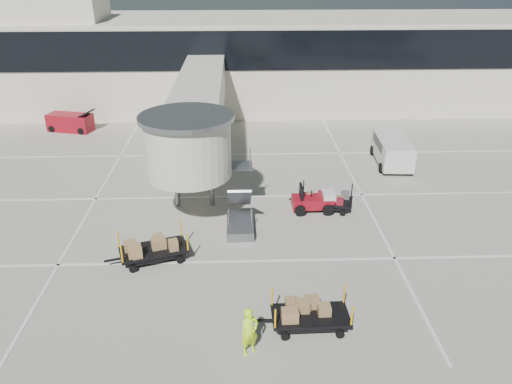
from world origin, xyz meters
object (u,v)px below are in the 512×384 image
at_px(baggage_tug, 314,201).
at_px(suitcase_cart, 326,201).
at_px(ground_worker, 249,331).
at_px(box_cart_near, 312,316).
at_px(box_cart_far, 154,250).
at_px(belt_loader, 71,122).
at_px(minivan, 392,148).

height_order(baggage_tug, suitcase_cart, baggage_tug).
distance_m(suitcase_cart, ground_worker, 12.20).
xyz_separation_m(suitcase_cart, box_cart_near, (-2.17, -9.96, 0.05)).
xyz_separation_m(baggage_tug, box_cart_near, (-1.46, -9.79, -0.03)).
height_order(box_cart_far, belt_loader, belt_loader).
bearing_deg(minivan, baggage_tug, -128.79).
relative_size(suitcase_cart, minivan, 0.72).
relative_size(baggage_tug, box_cart_near, 0.65).
bearing_deg(box_cart_far, ground_worker, -72.79).
height_order(box_cart_near, box_cart_far, box_cart_far).
bearing_deg(baggage_tug, box_cart_near, -99.22).
height_order(baggage_tug, minivan, minivan).
bearing_deg(box_cart_far, minivan, 20.80).
distance_m(ground_worker, minivan, 20.72).
relative_size(ground_worker, belt_loader, 0.48).
xyz_separation_m(baggage_tug, suitcase_cart, (0.71, 0.18, -0.08)).
bearing_deg(baggage_tug, minivan, 46.66).
distance_m(baggage_tug, suitcase_cart, 0.73).
bearing_deg(baggage_tug, suitcase_cart, 13.21).
distance_m(box_cart_far, ground_worker, 7.66).
relative_size(suitcase_cart, belt_loader, 0.89).
distance_m(suitcase_cart, minivan, 8.80).
bearing_deg(baggage_tug, belt_loader, 139.88).
height_order(suitcase_cart, belt_loader, belt_loader).
bearing_deg(suitcase_cart, ground_worker, -97.53).
bearing_deg(belt_loader, suitcase_cart, -23.16).
xyz_separation_m(ground_worker, belt_loader, (-14.09, 25.89, -0.27)).
distance_m(baggage_tug, belt_loader, 23.29).
bearing_deg(suitcase_cart, belt_loader, 156.77).
relative_size(ground_worker, minivan, 0.39).
height_order(box_cart_far, ground_worker, ground_worker).
height_order(suitcase_cart, minivan, minivan).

